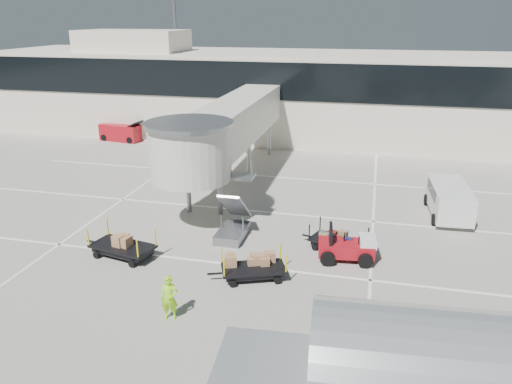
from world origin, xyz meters
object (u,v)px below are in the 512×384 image
suitcase_cart (340,242)px  minivan (449,197)px  box_cart_near (257,267)px  belt_loader (122,132)px  baggage_tug (348,248)px  ground_worker (169,298)px  box_cart_far (121,246)px

suitcase_cart → minivan: minivan is taller
box_cart_near → belt_loader: belt_loader is taller
minivan → belt_loader: size_ratio=1.15×
baggage_tug → ground_worker: ground_worker is taller
box_cart_far → suitcase_cart: bearing=28.7°
baggage_tug → belt_loader: size_ratio=0.64×
baggage_tug → minivan: (5.45, 7.31, 0.49)m
box_cart_far → baggage_tug: bearing=23.4°
box_cart_near → minivan: 13.82m
belt_loader → minivan: bearing=-15.6°
baggage_tug → ground_worker: (-6.48, -6.76, 0.30)m
box_cart_near → belt_loader: bearing=107.6°
suitcase_cart → box_cart_far: bearing=-143.6°
baggage_tug → suitcase_cart: size_ratio=0.82×
box_cart_far → minivan: minivan is taller
box_cart_near → box_cart_far: 7.12m
suitcase_cart → baggage_tug: bearing=-44.3°
box_cart_near → ground_worker: ground_worker is taller
ground_worker → belt_loader: (-16.18, 26.74, -0.16)m
ground_worker → minivan: size_ratio=0.37×
suitcase_cart → box_cart_near: 5.12m
suitcase_cart → minivan: size_ratio=0.68×
suitcase_cart → minivan: (5.92, 6.37, 0.65)m
box_cart_near → suitcase_cart: bearing=26.2°
minivan → box_cart_far: bearing=-152.9°
box_cart_far → minivan: (16.44, 9.54, 0.60)m
baggage_tug → suitcase_cart: (-0.46, 0.94, -0.16)m
minivan → baggage_tug: bearing=-129.8°
suitcase_cart → box_cart_near: bearing=-112.5°
suitcase_cart → minivan: bearing=66.7°
baggage_tug → box_cart_near: (-3.89, -2.86, -0.08)m
ground_worker → minivan: (11.93, 14.07, 0.19)m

